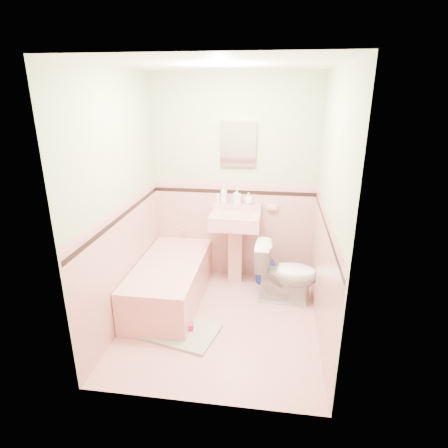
# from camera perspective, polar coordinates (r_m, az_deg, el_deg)

# --- Properties ---
(floor) EXTENTS (2.20, 2.20, 0.00)m
(floor) POSITION_cam_1_polar(r_m,az_deg,el_deg) (4.07, -0.51, -14.56)
(floor) COLOR #DE9891
(floor) RESTS_ON ground
(ceiling) EXTENTS (2.20, 2.20, 0.00)m
(ceiling) POSITION_cam_1_polar(r_m,az_deg,el_deg) (3.37, -0.66, 23.21)
(ceiling) COLOR white
(ceiling) RESTS_ON ground
(wall_back) EXTENTS (2.50, 0.00, 2.50)m
(wall_back) POSITION_cam_1_polar(r_m,az_deg,el_deg) (4.57, 1.52, 6.54)
(wall_back) COLOR beige
(wall_back) RESTS_ON ground
(wall_front) EXTENTS (2.50, 0.00, 2.50)m
(wall_front) POSITION_cam_1_polar(r_m,az_deg,el_deg) (2.51, -4.38, -5.01)
(wall_front) COLOR beige
(wall_front) RESTS_ON ground
(wall_left) EXTENTS (0.00, 2.50, 2.50)m
(wall_left) POSITION_cam_1_polar(r_m,az_deg,el_deg) (3.80, -15.68, 3.00)
(wall_left) COLOR beige
(wall_left) RESTS_ON ground
(wall_right) EXTENTS (0.00, 2.50, 2.50)m
(wall_right) POSITION_cam_1_polar(r_m,az_deg,el_deg) (3.52, 15.74, 1.67)
(wall_right) COLOR beige
(wall_right) RESTS_ON ground
(wainscot_back) EXTENTS (2.00, 0.00, 2.00)m
(wainscot_back) POSITION_cam_1_polar(r_m,az_deg,el_deg) (4.76, 1.43, -1.13)
(wainscot_back) COLOR #E19D97
(wainscot_back) RESTS_ON ground
(wainscot_front) EXTENTS (2.00, 0.00, 2.00)m
(wainscot_front) POSITION_cam_1_polar(r_m,az_deg,el_deg) (2.86, -3.98, -16.82)
(wainscot_front) COLOR #E19D97
(wainscot_front) RESTS_ON ground
(wainscot_left) EXTENTS (0.00, 2.20, 2.20)m
(wainscot_left) POSITION_cam_1_polar(r_m,az_deg,el_deg) (4.02, -14.67, -5.89)
(wainscot_left) COLOR #E19D97
(wainscot_left) RESTS_ON ground
(wainscot_right) EXTENTS (0.00, 2.20, 2.20)m
(wainscot_right) POSITION_cam_1_polar(r_m,az_deg,el_deg) (3.76, 14.64, -7.76)
(wainscot_right) COLOR #E19D97
(wainscot_right) RESTS_ON ground
(accent_back) EXTENTS (2.00, 0.00, 2.00)m
(accent_back) POSITION_cam_1_polar(r_m,az_deg,el_deg) (4.59, 1.48, 4.91)
(accent_back) COLOR black
(accent_back) RESTS_ON ground
(accent_front) EXTENTS (2.00, 0.00, 2.00)m
(accent_front) POSITION_cam_1_polar(r_m,az_deg,el_deg) (2.58, -4.22, -7.46)
(accent_front) COLOR black
(accent_front) RESTS_ON ground
(accent_left) EXTENTS (0.00, 2.20, 2.20)m
(accent_left) POSITION_cam_1_polar(r_m,az_deg,el_deg) (3.83, -15.26, 1.14)
(accent_left) COLOR black
(accent_left) RESTS_ON ground
(accent_right) EXTENTS (0.00, 2.20, 2.20)m
(accent_right) POSITION_cam_1_polar(r_m,az_deg,el_deg) (3.56, 15.26, -0.30)
(accent_right) COLOR black
(accent_right) RESTS_ON ground
(cap_back) EXTENTS (2.00, 0.00, 2.00)m
(cap_back) POSITION_cam_1_polar(r_m,az_deg,el_deg) (4.56, 1.49, 6.12)
(cap_back) COLOR #DE8887
(cap_back) RESTS_ON ground
(cap_front) EXTENTS (2.00, 0.00, 2.00)m
(cap_front) POSITION_cam_1_polar(r_m,az_deg,el_deg) (2.54, -4.28, -5.45)
(cap_front) COLOR #DE8887
(cap_front) RESTS_ON ground
(cap_left) EXTENTS (0.00, 2.20, 2.20)m
(cap_left) POSITION_cam_1_polar(r_m,az_deg,el_deg) (3.80, -15.39, 2.56)
(cap_left) COLOR #DE8887
(cap_left) RESTS_ON ground
(cap_right) EXTENTS (0.00, 2.20, 2.20)m
(cap_right) POSITION_cam_1_polar(r_m,az_deg,el_deg) (3.53, 15.41, 1.23)
(cap_right) COLOR #DE8887
(cap_right) RESTS_ON ground
(bathtub) EXTENTS (0.70, 1.50, 0.45)m
(bathtub) POSITION_cam_1_polar(r_m,az_deg,el_deg) (4.35, -8.18, -8.87)
(bathtub) COLOR #D9938D
(bathtub) RESTS_ON floor
(tub_faucet) EXTENTS (0.04, 0.12, 0.04)m
(tub_faucet) POSITION_cam_1_polar(r_m,az_deg,el_deg) (4.82, -6.08, -0.57)
(tub_faucet) COLOR silver
(tub_faucet) RESTS_ON wall_back
(sink) EXTENTS (0.59, 0.48, 0.92)m
(sink) POSITION_cam_1_polar(r_m,az_deg,el_deg) (4.59, 1.70, -3.81)
(sink) COLOR #D9938D
(sink) RESTS_ON floor
(sink_faucet) EXTENTS (0.02, 0.02, 0.10)m
(sink_faucet) POSITION_cam_1_polar(r_m,az_deg,el_deg) (4.55, 1.96, 2.56)
(sink_faucet) COLOR silver
(sink_faucet) RESTS_ON sink
(medicine_cabinet) EXTENTS (0.42, 0.04, 0.52)m
(medicine_cabinet) POSITION_cam_1_polar(r_m,az_deg,el_deg) (4.46, 2.18, 12.07)
(medicine_cabinet) COLOR white
(medicine_cabinet) RESTS_ON wall_back
(soap_dish) EXTENTS (0.13, 0.08, 0.04)m
(soap_dish) POSITION_cam_1_polar(r_m,az_deg,el_deg) (4.59, 7.27, 2.54)
(soap_dish) COLOR #D9938D
(soap_dish) RESTS_ON wall_back
(soap_bottle_left) EXTENTS (0.09, 0.09, 0.23)m
(soap_bottle_left) POSITION_cam_1_polar(r_m,az_deg,el_deg) (4.57, -0.01, 4.58)
(soap_bottle_left) COLOR #B2B2B2
(soap_bottle_left) RESTS_ON sink
(soap_bottle_mid) EXTENTS (0.10, 0.10, 0.19)m
(soap_bottle_mid) POSITION_cam_1_polar(r_m,az_deg,el_deg) (4.55, 1.96, 4.26)
(soap_bottle_mid) COLOR #B2B2B2
(soap_bottle_mid) RESTS_ON sink
(soap_bottle_right) EXTENTS (0.12, 0.12, 0.15)m
(soap_bottle_right) POSITION_cam_1_polar(r_m,az_deg,el_deg) (4.55, 3.78, 3.89)
(soap_bottle_right) COLOR #B2B2B2
(soap_bottle_right) RESTS_ON sink
(tube) EXTENTS (0.05, 0.05, 0.12)m
(tube) POSITION_cam_1_polar(r_m,az_deg,el_deg) (4.59, -0.92, 3.93)
(tube) COLOR white
(tube) RESTS_ON sink
(toilet) EXTENTS (0.71, 0.43, 0.70)m
(toilet) POSITION_cam_1_polar(r_m,az_deg,el_deg) (4.32, 9.35, -7.31)
(toilet) COLOR white
(toilet) RESTS_ON floor
(bucket) EXTENTS (0.29, 0.29, 0.25)m
(bucket) POSITION_cam_1_polar(r_m,az_deg,el_deg) (4.77, 6.12, -7.47)
(bucket) COLOR #0E29AD
(bucket) RESTS_ON floor
(bath_mat) EXTENTS (0.85, 0.66, 0.03)m
(bath_mat) POSITION_cam_1_polar(r_m,az_deg,el_deg) (3.93, -6.88, -15.90)
(bath_mat) COLOR gray
(bath_mat) RESTS_ON floor
(shoe) EXTENTS (0.17, 0.09, 0.07)m
(shoe) POSITION_cam_1_polar(r_m,az_deg,el_deg) (3.91, -5.96, -15.24)
(shoe) COLOR #BF1E59
(shoe) RESTS_ON bath_mat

